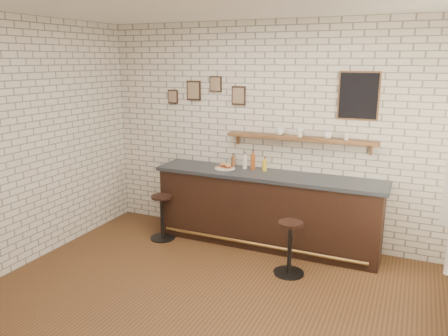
{
  "coord_description": "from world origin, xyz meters",
  "views": [
    {
      "loc": [
        1.8,
        -3.66,
        2.49
      ],
      "look_at": [
        -0.24,
        0.9,
        1.24
      ],
      "focal_mm": 35.0,
      "sensor_mm": 36.0,
      "label": 1
    }
  ],
  "objects_px": {
    "bitters_bottle_brown": "(233,162)",
    "bar_stool_right": "(290,246)",
    "shelf_cup_b": "(300,133)",
    "bitters_bottle_white": "(245,162)",
    "bar_stool_left": "(162,216)",
    "bar_counter": "(266,209)",
    "ciabatta_sandwich": "(226,166)",
    "shelf_cup_a": "(280,132)",
    "condiment_bottle_yellow": "(265,165)",
    "shelf_cup_c": "(327,135)",
    "shelf_cup_d": "(346,137)",
    "sandwich_plate": "(225,168)",
    "bitters_bottle_amber": "(253,162)"
  },
  "relations": [
    {
      "from": "bitters_bottle_brown",
      "to": "bar_stool_right",
      "type": "distance_m",
      "value": 1.55
    },
    {
      "from": "shelf_cup_b",
      "to": "bitters_bottle_white",
      "type": "bearing_deg",
      "value": 130.36
    },
    {
      "from": "bar_stool_left",
      "to": "bar_counter",
      "type": "bearing_deg",
      "value": 16.46
    },
    {
      "from": "ciabatta_sandwich",
      "to": "bitters_bottle_brown",
      "type": "relative_size",
      "value": 1.09
    },
    {
      "from": "bitters_bottle_brown",
      "to": "shelf_cup_a",
      "type": "bearing_deg",
      "value": 6.77
    },
    {
      "from": "shelf_cup_b",
      "to": "bar_counter",
      "type": "bearing_deg",
      "value": 152.86
    },
    {
      "from": "bar_counter",
      "to": "condiment_bottle_yellow",
      "type": "distance_m",
      "value": 0.6
    },
    {
      "from": "ciabatta_sandwich",
      "to": "shelf_cup_c",
      "type": "xyz_separation_m",
      "value": [
        1.34,
        0.19,
        0.49
      ]
    },
    {
      "from": "shelf_cup_b",
      "to": "shelf_cup_d",
      "type": "xyz_separation_m",
      "value": [
        0.59,
        0.0,
        -0.01
      ]
    },
    {
      "from": "shelf_cup_a",
      "to": "shelf_cup_c",
      "type": "bearing_deg",
      "value": -15.37
    },
    {
      "from": "bitters_bottle_brown",
      "to": "bar_stool_left",
      "type": "bearing_deg",
      "value": -147.91
    },
    {
      "from": "condiment_bottle_yellow",
      "to": "shelf_cup_a",
      "type": "height_order",
      "value": "shelf_cup_a"
    },
    {
      "from": "ciabatta_sandwich",
      "to": "sandwich_plate",
      "type": "bearing_deg",
      "value": 180.0
    },
    {
      "from": "bar_stool_left",
      "to": "shelf_cup_d",
      "type": "relative_size",
      "value": 6.87
    },
    {
      "from": "bitters_bottle_brown",
      "to": "bitters_bottle_amber",
      "type": "bearing_deg",
      "value": -0.0
    },
    {
      "from": "shelf_cup_b",
      "to": "bar_stool_left",
      "type": "bearing_deg",
      "value": 143.6
    },
    {
      "from": "bar_stool_right",
      "to": "bitters_bottle_brown",
      "type": "bearing_deg",
      "value": 142.32
    },
    {
      "from": "ciabatta_sandwich",
      "to": "bar_stool_left",
      "type": "xyz_separation_m",
      "value": [
        -0.79,
        -0.43,
        -0.71
      ]
    },
    {
      "from": "condiment_bottle_yellow",
      "to": "shelf_cup_b",
      "type": "bearing_deg",
      "value": 9.54
    },
    {
      "from": "bar_stool_left",
      "to": "shelf_cup_c",
      "type": "distance_m",
      "value": 2.52
    },
    {
      "from": "condiment_bottle_yellow",
      "to": "shelf_cup_d",
      "type": "distance_m",
      "value": 1.14
    },
    {
      "from": "bar_stool_left",
      "to": "shelf_cup_a",
      "type": "height_order",
      "value": "shelf_cup_a"
    },
    {
      "from": "bitters_bottle_brown",
      "to": "shelf_cup_c",
      "type": "xyz_separation_m",
      "value": [
        1.27,
        0.08,
        0.45
      ]
    },
    {
      "from": "bitters_bottle_white",
      "to": "bar_stool_right",
      "type": "relative_size",
      "value": 0.35
    },
    {
      "from": "bitters_bottle_amber",
      "to": "shelf_cup_d",
      "type": "bearing_deg",
      "value": 3.61
    },
    {
      "from": "bitters_bottle_brown",
      "to": "shelf_cup_c",
      "type": "distance_m",
      "value": 1.35
    },
    {
      "from": "condiment_bottle_yellow",
      "to": "shelf_cup_c",
      "type": "xyz_separation_m",
      "value": [
        0.81,
        0.08,
        0.45
      ]
    },
    {
      "from": "shelf_cup_a",
      "to": "condiment_bottle_yellow",
      "type": "bearing_deg",
      "value": -172.66
    },
    {
      "from": "ciabatta_sandwich",
      "to": "bar_stool_right",
      "type": "height_order",
      "value": "ciabatta_sandwich"
    },
    {
      "from": "bitters_bottle_brown",
      "to": "shelf_cup_b",
      "type": "bearing_deg",
      "value": 4.77
    },
    {
      "from": "ciabatta_sandwich",
      "to": "bitters_bottle_brown",
      "type": "height_order",
      "value": "bitters_bottle_brown"
    },
    {
      "from": "ciabatta_sandwich",
      "to": "bar_stool_right",
      "type": "bearing_deg",
      "value": -32.18
    },
    {
      "from": "bitters_bottle_amber",
      "to": "shelf_cup_a",
      "type": "height_order",
      "value": "shelf_cup_a"
    },
    {
      "from": "bitters_bottle_amber",
      "to": "shelf_cup_d",
      "type": "distance_m",
      "value": 1.29
    },
    {
      "from": "sandwich_plate",
      "to": "condiment_bottle_yellow",
      "type": "distance_m",
      "value": 0.56
    },
    {
      "from": "bar_counter",
      "to": "sandwich_plate",
      "type": "xyz_separation_m",
      "value": [
        -0.62,
        0.02,
        0.51
      ]
    },
    {
      "from": "shelf_cup_b",
      "to": "shelf_cup_d",
      "type": "relative_size",
      "value": 1.18
    },
    {
      "from": "sandwich_plate",
      "to": "bar_stool_left",
      "type": "xyz_separation_m",
      "value": [
        -0.78,
        -0.43,
        -0.67
      ]
    },
    {
      "from": "bitters_bottle_amber",
      "to": "shelf_cup_d",
      "type": "height_order",
      "value": "shelf_cup_d"
    },
    {
      "from": "sandwich_plate",
      "to": "bar_stool_left",
      "type": "distance_m",
      "value": 1.12
    },
    {
      "from": "bar_stool_right",
      "to": "shelf_cup_d",
      "type": "xyz_separation_m",
      "value": [
        0.43,
        0.91,
        1.19
      ]
    },
    {
      "from": "bitters_bottle_brown",
      "to": "condiment_bottle_yellow",
      "type": "relative_size",
      "value": 1.08
    },
    {
      "from": "sandwich_plate",
      "to": "shelf_cup_b",
      "type": "bearing_deg",
      "value": 10.56
    },
    {
      "from": "ciabatta_sandwich",
      "to": "shelf_cup_a",
      "type": "bearing_deg",
      "value": 14.56
    },
    {
      "from": "sandwich_plate",
      "to": "bitters_bottle_amber",
      "type": "xyz_separation_m",
      "value": [
        0.37,
        0.11,
        0.11
      ]
    },
    {
      "from": "ciabatta_sandwich",
      "to": "condiment_bottle_yellow",
      "type": "distance_m",
      "value": 0.54
    },
    {
      "from": "bitters_bottle_white",
      "to": "shelf_cup_b",
      "type": "bearing_deg",
      "value": 5.88
    },
    {
      "from": "bitters_bottle_amber",
      "to": "shelf_cup_b",
      "type": "distance_m",
      "value": 0.76
    },
    {
      "from": "bar_counter",
      "to": "bitters_bottle_brown",
      "type": "xyz_separation_m",
      "value": [
        -0.55,
        0.12,
        0.59
      ]
    },
    {
      "from": "bar_stool_right",
      "to": "shelf_cup_d",
      "type": "distance_m",
      "value": 1.56
    }
  ]
}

